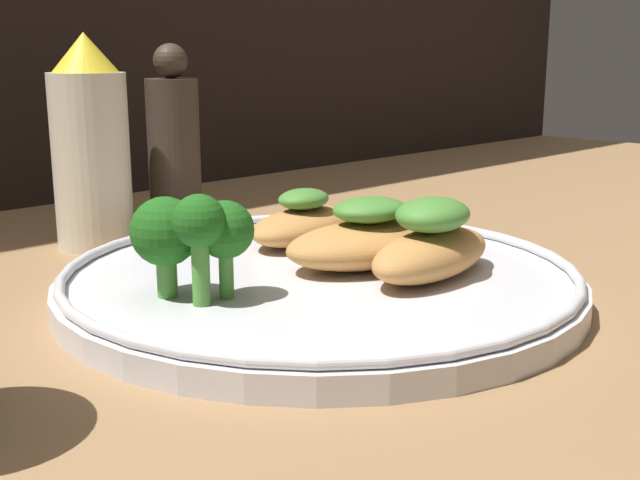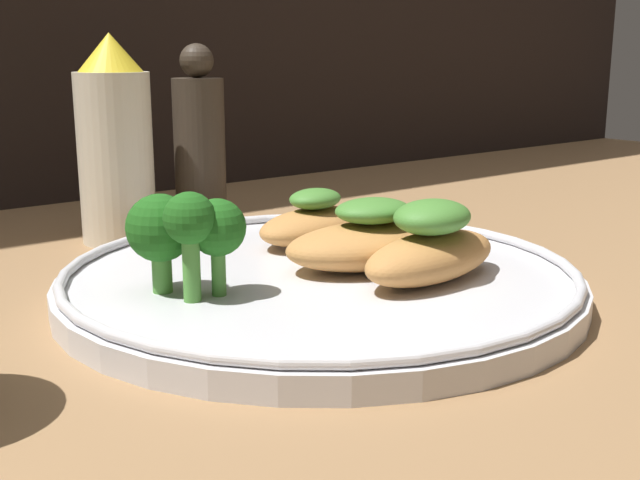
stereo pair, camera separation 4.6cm
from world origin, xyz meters
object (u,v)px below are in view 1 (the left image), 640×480
plate (320,280)px  sauce_bottle (91,147)px  pepper_grinder (174,148)px  broccoli_bunch (188,231)px

plate → sauce_bottle: size_ratio=1.98×
sauce_bottle → plate: bearing=-81.3°
plate → pepper_grinder: size_ratio=2.08×
broccoli_bunch → sauce_bottle: bearing=74.9°
plate → pepper_grinder: bearing=78.9°
sauce_bottle → broccoli_bunch: bearing=-105.1°
broccoli_bunch → sauce_bottle: (5.14, 19.05, 2.33)cm
broccoli_bunch → pepper_grinder: 22.71cm
sauce_bottle → pepper_grinder: size_ratio=1.05×
plate → pepper_grinder: (4.01, 20.38, 5.62)cm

